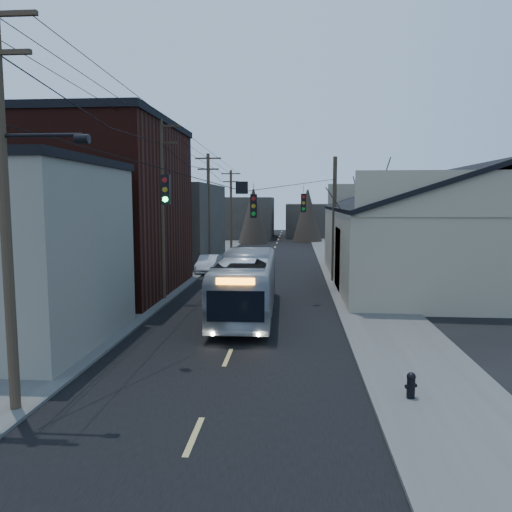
{
  "coord_description": "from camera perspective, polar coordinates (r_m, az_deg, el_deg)",
  "views": [
    {
      "loc": [
        2.35,
        -9.16,
        5.6
      ],
      "look_at": [
        0.54,
        13.94,
        3.0
      ],
      "focal_mm": 35.0,
      "sensor_mm": 36.0,
      "label": 1
    }
  ],
  "objects": [
    {
      "name": "parked_car",
      "position": [
        38.85,
        -5.42,
        -0.9
      ],
      "size": [
        1.52,
        4.13,
        1.35
      ],
      "primitive_type": "imported",
      "rotation": [
        0.0,
        0.0,
        -0.02
      ],
      "color": "#B1B5B9",
      "rests_on": "ground"
    },
    {
      "name": "building_left_far",
      "position": [
        46.73,
        -10.24,
        3.73
      ],
      "size": [
        9.0,
        14.0,
        7.0
      ],
      "primitive_type": "cube",
      "color": "#352F2A",
      "rests_on": "ground"
    },
    {
      "name": "ground",
      "position": [
        10.99,
        -9.38,
        -24.33
      ],
      "size": [
        160.0,
        160.0,
        0.0
      ],
      "primitive_type": "plane",
      "color": "black",
      "rests_on": "ground"
    },
    {
      "name": "building_brick",
      "position": [
        31.67,
        -18.56,
        4.99
      ],
      "size": [
        10.0,
        12.0,
        10.0
      ],
      "primitive_type": "cube",
      "color": "black",
      "rests_on": "ground"
    },
    {
      "name": "utility_lines",
      "position": [
        33.75,
        -4.87,
        5.28
      ],
      "size": [
        11.24,
        45.28,
        10.5
      ],
      "color": "#382B1E",
      "rests_on": "ground"
    },
    {
      "name": "fire_hydrant",
      "position": [
        14.94,
        17.29,
        -13.81
      ],
      "size": [
        0.36,
        0.25,
        0.73
      ],
      "rotation": [
        0.0,
        0.0,
        0.38
      ],
      "color": "black",
      "rests_on": "sidewalk_right"
    },
    {
      "name": "road_surface",
      "position": [
        39.62,
        1.03,
        -1.71
      ],
      "size": [
        9.0,
        110.0,
        0.02
      ],
      "primitive_type": "cube",
      "color": "black",
      "rests_on": "ground"
    },
    {
      "name": "sidewalk_left",
      "position": [
        40.53,
        -8.19,
        -1.52
      ],
      "size": [
        4.0,
        110.0,
        0.12
      ],
      "primitive_type": "cube",
      "color": "#474744",
      "rests_on": "ground"
    },
    {
      "name": "building_far_right",
      "position": [
        79.35,
        7.85,
        4.11
      ],
      "size": [
        12.0,
        14.0,
        5.0
      ],
      "primitive_type": "cube",
      "color": "#352F2A",
      "rests_on": "ground"
    },
    {
      "name": "bare_tree",
      "position": [
        29.52,
        12.55,
        2.37
      ],
      "size": [
        0.4,
        0.4,
        7.2
      ],
      "primitive_type": "cone",
      "color": "black",
      "rests_on": "ground"
    },
    {
      "name": "sidewalk_right",
      "position": [
        39.76,
        10.42,
        -1.71
      ],
      "size": [
        4.0,
        110.0,
        0.12
      ],
      "primitive_type": "cube",
      "color": "#474744",
      "rests_on": "ground"
    },
    {
      "name": "warehouse",
      "position": [
        35.9,
        21.72,
        1.31
      ],
      "size": [
        16.16,
        20.6,
        7.73
      ],
      "color": "gray",
      "rests_on": "ground"
    },
    {
      "name": "bus",
      "position": [
        24.39,
        -1.09,
        -3.21
      ],
      "size": [
        2.78,
        11.0,
        3.05
      ],
      "primitive_type": "imported",
      "rotation": [
        0.0,
        0.0,
        3.16
      ],
      "color": "#9EA4AA",
      "rests_on": "ground"
    },
    {
      "name": "building_far_left",
      "position": [
        74.67,
        -1.96,
        4.41
      ],
      "size": [
        10.0,
        12.0,
        6.0
      ],
      "primitive_type": "cube",
      "color": "#352F2A",
      "rests_on": "ground"
    }
  ]
}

